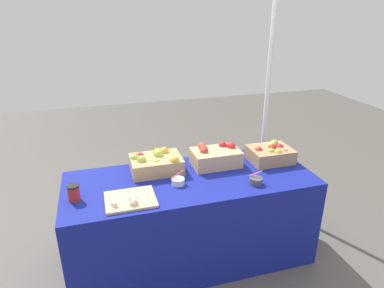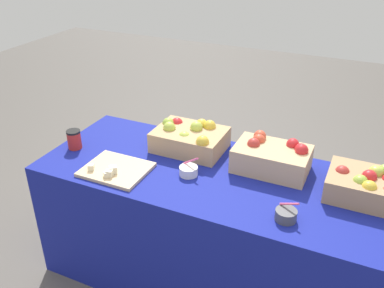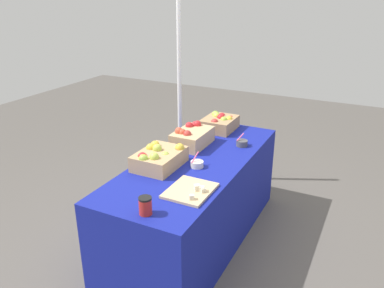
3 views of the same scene
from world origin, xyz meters
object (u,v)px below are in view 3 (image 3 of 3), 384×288
(apple_crate_left, at_px, (220,123))
(coffee_cup, at_px, (145,206))
(sample_bowl_mid, at_px, (242,143))
(tent_pole, at_px, (179,88))
(cutting_board_front, at_px, (191,191))
(apple_crate_right, at_px, (159,158))
(apple_crate_middle, at_px, (192,137))
(sample_bowl_near, at_px, (197,164))

(apple_crate_left, xyz_separation_m, coffee_cup, (-1.58, -0.19, -0.01))
(sample_bowl_mid, bearing_deg, tent_pole, 59.18)
(cutting_board_front, relative_size, coffee_cup, 3.00)
(sample_bowl_mid, height_order, coffee_cup, coffee_cup)
(sample_bowl_mid, bearing_deg, coffee_cup, 173.62)
(apple_crate_left, distance_m, apple_crate_right, 0.97)
(cutting_board_front, distance_m, tent_pole, 1.71)
(apple_crate_middle, height_order, apple_crate_right, apple_crate_middle)
(coffee_cup, bearing_deg, cutting_board_front, -18.33)
(apple_crate_middle, distance_m, coffee_cup, 1.13)
(apple_crate_right, relative_size, sample_bowl_near, 3.66)
(apple_crate_right, bearing_deg, cutting_board_front, -122.75)
(sample_bowl_mid, bearing_deg, apple_crate_right, 147.95)
(apple_crate_left, height_order, apple_crate_right, apple_crate_right)
(apple_crate_left, bearing_deg, cutting_board_front, -165.86)
(sample_bowl_near, bearing_deg, apple_crate_middle, 31.72)
(apple_crate_left, xyz_separation_m, tent_pole, (0.23, 0.56, 0.22))
(sample_bowl_near, xyz_separation_m, sample_bowl_mid, (0.55, -0.16, 0.00))
(coffee_cup, bearing_deg, sample_bowl_near, 1.07)
(apple_crate_right, height_order, sample_bowl_near, apple_crate_right)
(sample_bowl_near, height_order, sample_bowl_mid, sample_bowl_near)
(coffee_cup, relative_size, tent_pole, 0.05)
(cutting_board_front, distance_m, sample_bowl_mid, 0.92)
(apple_crate_right, xyz_separation_m, sample_bowl_mid, (0.67, -0.42, -0.04))
(sample_bowl_near, relative_size, sample_bowl_mid, 1.07)
(cutting_board_front, distance_m, sample_bowl_near, 0.39)
(cutting_board_front, relative_size, sample_bowl_mid, 3.33)
(apple_crate_right, xyz_separation_m, tent_pole, (1.20, 0.47, 0.22))
(apple_crate_middle, relative_size, tent_pole, 0.19)
(cutting_board_front, bearing_deg, tent_pole, 30.85)
(apple_crate_left, relative_size, sample_bowl_mid, 3.42)
(tent_pole, bearing_deg, sample_bowl_near, -145.93)
(apple_crate_left, xyz_separation_m, sample_bowl_mid, (-0.30, -0.33, -0.04))
(coffee_cup, bearing_deg, sample_bowl_mid, -6.38)
(apple_crate_left, bearing_deg, coffee_cup, -173.24)
(apple_crate_left, height_order, tent_pole, tent_pole)
(cutting_board_front, height_order, coffee_cup, coffee_cup)
(sample_bowl_near, bearing_deg, coffee_cup, -178.93)
(apple_crate_left, xyz_separation_m, apple_crate_right, (-0.97, 0.09, 0.00))
(sample_bowl_near, height_order, coffee_cup, coffee_cup)
(apple_crate_right, relative_size, sample_bowl_mid, 3.93)
(apple_crate_middle, bearing_deg, sample_bowl_near, -148.28)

